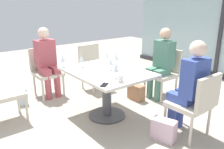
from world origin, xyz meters
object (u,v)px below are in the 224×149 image
at_px(chair_side_end, 46,69).
at_px(wine_glass_6, 107,55).
at_px(wine_glass_3, 63,59).
at_px(person_far_right, 190,84).
at_px(handbag_0, 164,130).
at_px(handbag_1, 136,92).
at_px(person_side_end, 47,59).
at_px(handbag_2, 22,95).
at_px(coffee_cup, 120,78).
at_px(wine_glass_2, 81,59).
at_px(wine_glass_4, 115,56).
at_px(person_near_window, 162,60).
at_px(cell_phone_on_table, 104,85).
at_px(wine_glass_0, 116,58).
at_px(dining_table_main, 107,82).
at_px(wine_glass_1, 111,62).
at_px(chair_near_window, 165,70).
at_px(wine_glass_5, 116,69).
at_px(chair_far_left, 93,64).
at_px(chair_far_right, 196,102).

distance_m(chair_side_end, wine_glass_6, 1.30).
relative_size(chair_side_end, wine_glass_3, 4.70).
distance_m(person_far_right, handbag_0, 0.67).
bearing_deg(handbag_1, person_side_end, -136.32).
bearing_deg(person_far_right, wine_glass_6, -169.28).
bearing_deg(handbag_2, coffee_cup, 31.68).
relative_size(person_side_end, wine_glass_2, 6.81).
bearing_deg(handbag_0, wine_glass_4, 156.56).
relative_size(person_far_right, handbag_2, 4.20).
bearing_deg(wine_glass_6, handbag_1, 72.79).
xyz_separation_m(person_near_window, wine_glass_3, (-0.56, -1.62, 0.16)).
distance_m(wine_glass_6, cell_phone_on_table, 1.06).
xyz_separation_m(person_side_end, wine_glass_0, (1.22, 0.61, 0.16)).
bearing_deg(wine_glass_4, person_near_window, 77.20).
distance_m(wine_glass_4, coffee_cup, 0.86).
height_order(dining_table_main, wine_glass_6, wine_glass_6).
bearing_deg(person_near_window, handbag_1, -113.17).
bearing_deg(handbag_2, handbag_1, 66.15).
height_order(wine_glass_2, handbag_2, wine_glass_2).
relative_size(chair_side_end, wine_glass_1, 4.70).
relative_size(person_far_right, wine_glass_0, 6.81).
xyz_separation_m(cell_phone_on_table, handbag_0, (0.49, 0.56, -0.59)).
distance_m(wine_glass_0, handbag_2, 1.81).
distance_m(chair_side_end, wine_glass_3, 0.95).
height_order(wine_glass_3, handbag_0, wine_glass_3).
xyz_separation_m(chair_near_window, person_far_right, (1.04, -0.80, 0.20)).
xyz_separation_m(wine_glass_5, coffee_cup, (0.15, -0.05, -0.09)).
bearing_deg(chair_far_left, chair_near_window, 34.78).
distance_m(person_near_window, cell_phone_on_table, 1.68).
bearing_deg(person_side_end, dining_table_main, 14.83).
bearing_deg(wine_glass_3, wine_glass_5, 17.53).
distance_m(chair_side_end, handbag_2, 0.64).
bearing_deg(person_far_right, chair_side_end, -160.51).
bearing_deg(handbag_2, wine_glass_0, 53.50).
xyz_separation_m(dining_table_main, person_side_end, (-1.32, -0.35, 0.15)).
bearing_deg(chair_far_left, dining_table_main, -24.52).
bearing_deg(handbag_1, handbag_2, -125.73).
distance_m(chair_far_left, person_near_window, 1.36).
xyz_separation_m(coffee_cup, handbag_1, (-0.68, 0.96, -0.64)).
height_order(wine_glass_1, handbag_0, wine_glass_1).
distance_m(chair_far_right, handbag_1, 1.40).
bearing_deg(wine_glass_0, person_near_window, 83.92).
height_order(person_near_window, wine_glass_4, person_near_window).
bearing_deg(wine_glass_4, handbag_2, -133.14).
xyz_separation_m(chair_near_window, wine_glass_6, (-0.34, -1.06, 0.37)).
bearing_deg(wine_glass_5, chair_side_end, -172.63).
relative_size(person_far_right, handbag_1, 4.20).
xyz_separation_m(chair_near_window, wine_glass_3, (-0.56, -1.73, 0.37)).
bearing_deg(chair_near_window, chair_side_end, -130.53).
bearing_deg(wine_glass_4, wine_glass_3, -116.15).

